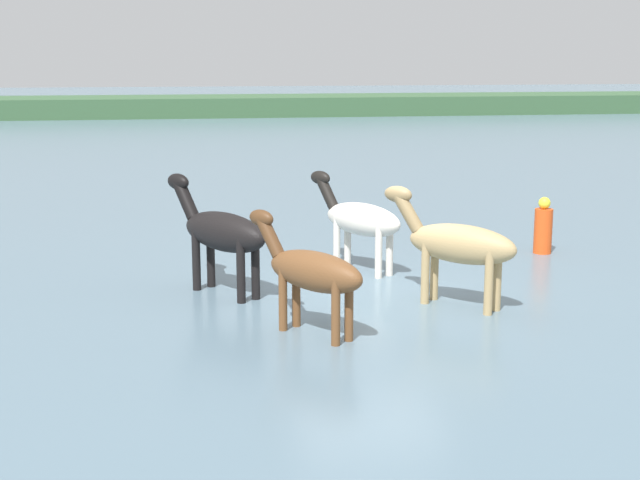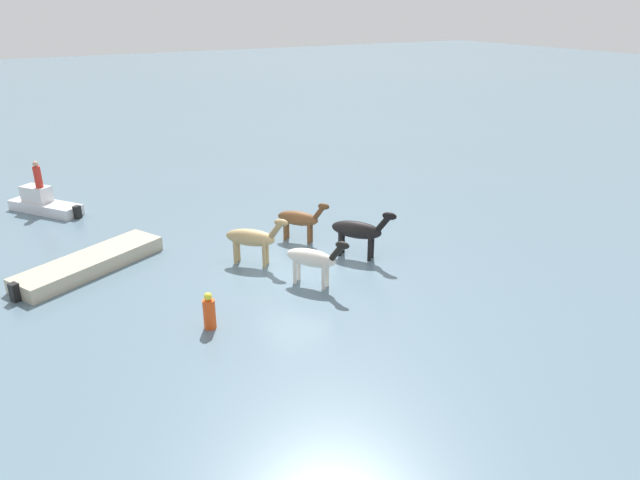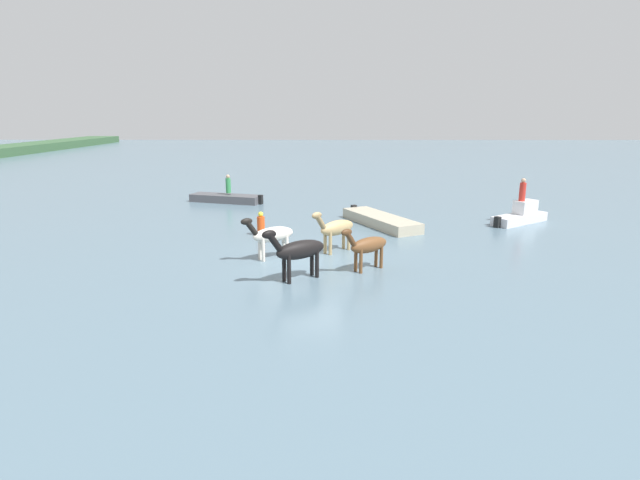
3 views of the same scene
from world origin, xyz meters
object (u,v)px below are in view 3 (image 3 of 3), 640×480
Objects in this scene: horse_rear_stallion at (271,235)px; horse_mid_herd at (367,245)px; buoy_channel_marker at (261,225)px; boat_launch_far at (227,200)px; boat_tender_starboard at (380,222)px; person_boatman_standing at (523,191)px; horse_lead at (298,250)px; horse_pinto_flank at (336,228)px; person_spotter_bow at (228,185)px; boat_motor_center at (520,217)px.

horse_mid_herd is at bearing 123.94° from horse_rear_stallion.
boat_launch_far is at bearing 20.19° from buoy_channel_marker.
person_boatman_standing is (0.68, -7.43, 1.53)m from boat_tender_starboard.
person_boatman_standing reaches higher than horse_lead.
horse_pinto_flank is 5.80m from boat_tender_starboard.
horse_mid_herd is at bearing -152.02° from person_spotter_bow.
boat_tender_starboard is at bearing -149.49° from horse_lead.
horse_pinto_flank is 1.01× the size of horse_mid_herd.
boat_tender_starboard is 4.79× the size of buoy_channel_marker.
boat_tender_starboard is (-6.87, -9.24, 0.01)m from boat_launch_far.
horse_mid_herd is 16.60m from boat_launch_far.
buoy_channel_marker is (-9.17, -3.37, 0.34)m from boat_launch_far.
boat_launch_far is 17.85m from person_boatman_standing.
boat_launch_far is 4.32× the size of buoy_channel_marker.
horse_rear_stallion is at bearing 125.31° from boat_launch_far.
horse_pinto_flank is at bearing -151.21° from person_spotter_bow.
boat_tender_starboard is 4.58× the size of person_spotter_bow.
horse_lead is at bearing -49.67° from boat_tender_starboard.
horse_lead reaches higher than boat_motor_center.
person_boatman_standing is (-6.19, -16.67, 1.54)m from boat_launch_far.
person_spotter_bow is (12.17, 6.69, 0.13)m from horse_pinto_flank.
person_spotter_bow is at bearing -106.94° from horse_rear_stallion.
horse_rear_stallion is 13.82m from boat_launch_far.
horse_rear_stallion is at bearing -167.05° from buoy_channel_marker.
horse_mid_herd is 12.13m from person_boatman_standing.
horse_mid_herd is 0.35× the size of boat_tender_starboard.
horse_rear_stallion is 1.08× the size of horse_mid_herd.
boat_tender_starboard is 11.50m from person_spotter_bow.
horse_pinto_flank is 4.54m from buoy_channel_marker.
person_boatman_standing reaches higher than horse_pinto_flank.
horse_rear_stallion is 0.94× the size of horse_lead.
person_boatman_standing is (8.37, -8.75, 0.77)m from horse_mid_herd.
person_spotter_bow is at bearing 123.30° from boat_motor_center.
person_boatman_standing is at bearing -174.45° from horse_mid_herd.
horse_lead is at bearing -161.33° from person_spotter_bow.
buoy_channel_marker is (-9.26, -3.24, -0.63)m from person_spotter_bow.
boat_launch_far is 4.14× the size of person_boatman_standing.
horse_mid_herd is at bearing 133.75° from person_boatman_standing.
horse_mid_herd is 1.61× the size of person_boatman_standing.
horse_mid_herd is 7.06m from buoy_channel_marker.
person_boatman_standing is (0.04, 0.00, 1.41)m from boat_motor_center.
horse_lead is (-2.58, -1.19, 0.08)m from horse_rear_stallion.
boat_launch_far is (14.56, 7.92, -0.76)m from horse_mid_herd.
horse_lead is 1.86× the size of person_boatman_standing.
horse_rear_stallion is 0.38× the size of boat_tender_starboard.
horse_lead is at bearing -162.19° from buoy_channel_marker.
horse_lead is 16.65m from boat_launch_far.
person_boatman_standing is 17.69m from person_spotter_bow.
horse_rear_stallion is 14.19m from boat_motor_center.
horse_pinto_flank is 0.93× the size of horse_rear_stallion.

